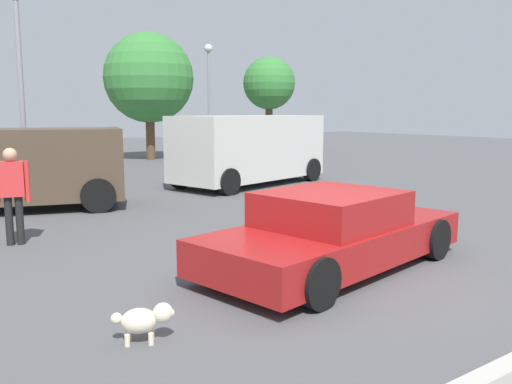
{
  "coord_description": "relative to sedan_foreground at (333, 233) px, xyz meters",
  "views": [
    {
      "loc": [
        -5.1,
        -5.36,
        2.31
      ],
      "look_at": [
        0.33,
        2.27,
        0.9
      ],
      "focal_mm": 37.49,
      "sensor_mm": 36.0,
      "label": 1
    }
  ],
  "objects": [
    {
      "name": "ground_plane",
      "position": [
        -0.3,
        -0.27,
        -0.54
      ],
      "size": [
        80.0,
        80.0,
        0.0
      ],
      "primitive_type": "plane",
      "color": "#515154"
    },
    {
      "name": "tree_back_left",
      "position": [
        12.5,
        18.3,
        3.27
      ],
      "size": [
        2.86,
        2.86,
        5.28
      ],
      "color": "brown",
      "rests_on": "ground_plane"
    },
    {
      "name": "suv_dark",
      "position": [
        -2.76,
        7.76,
        0.51
      ],
      "size": [
        5.1,
        3.2,
        1.92
      ],
      "rotation": [
        0.0,
        0.0,
        -0.3
      ],
      "color": "#4C3D2D",
      "rests_on": "ground_plane"
    },
    {
      "name": "light_post_mid",
      "position": [
        -2.01,
        10.3,
        3.42
      ],
      "size": [
        0.44,
        0.44,
        5.74
      ],
      "color": "gray",
      "rests_on": "ground_plane"
    },
    {
      "name": "light_post_near",
      "position": [
        9.69,
        20.05,
        3.52
      ],
      "size": [
        0.44,
        0.44,
        5.92
      ],
      "color": "gray",
      "rests_on": "ground_plane"
    },
    {
      "name": "sedan_foreground",
      "position": [
        0.0,
        0.0,
        0.0
      ],
      "size": [
        4.69,
        2.62,
        1.16
      ],
      "rotation": [
        0.0,
        0.0,
        0.18
      ],
      "color": "maroon",
      "rests_on": "ground_plane"
    },
    {
      "name": "tree_back_center",
      "position": [
        5.48,
        18.51,
        3.35
      ],
      "size": [
        4.25,
        4.25,
        6.03
      ],
      "color": "brown",
      "rests_on": "ground_plane"
    },
    {
      "name": "pedestrian",
      "position": [
        -3.54,
        4.26,
        0.47
      ],
      "size": [
        0.55,
        0.34,
        1.7
      ],
      "rotation": [
        0.0,
        0.0,
        1.29
      ],
      "color": "black",
      "rests_on": "ground_plane"
    },
    {
      "name": "van_white",
      "position": [
        4.24,
        8.3,
        0.64
      ],
      "size": [
        5.63,
        3.36,
        2.19
      ],
      "rotation": [
        0.0,
        0.0,
        3.39
      ],
      "color": "silver",
      "rests_on": "ground_plane"
    },
    {
      "name": "dog",
      "position": [
        -3.34,
        -0.8,
        -0.3
      ],
      "size": [
        0.58,
        0.41,
        0.4
      ],
      "rotation": [
        0.0,
        0.0,
        5.81
      ],
      "color": "beige",
      "rests_on": "ground_plane"
    }
  ]
}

